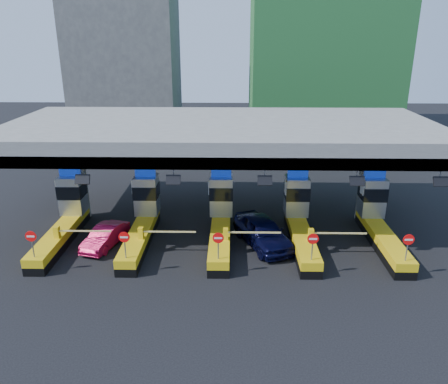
{
  "coord_description": "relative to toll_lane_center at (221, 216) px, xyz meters",
  "views": [
    {
      "loc": [
        0.73,
        -25.47,
        12.34
      ],
      "look_at": [
        0.21,
        0.0,
        3.17
      ],
      "focal_mm": 35.0,
      "sensor_mm": 36.0,
      "label": 1
    }
  ],
  "objects": [
    {
      "name": "ground",
      "position": [
        -0.0,
        -0.28,
        -1.4
      ],
      "size": [
        120.0,
        120.0,
        0.0
      ],
      "primitive_type": "plane",
      "color": "black",
      "rests_on": "ground"
    },
    {
      "name": "toll_lane_right",
      "position": [
        5.0,
        0.0,
        0.0
      ],
      "size": [
        4.43,
        8.0,
        4.16
      ],
      "color": "black",
      "rests_on": "ground"
    },
    {
      "name": "toll_lane_far_left",
      "position": [
        -10.0,
        0.0,
        0.0
      ],
      "size": [
        4.43,
        8.0,
        4.16
      ],
      "color": "black",
      "rests_on": "ground"
    },
    {
      "name": "van",
      "position": [
        2.62,
        -1.18,
        -0.49
      ],
      "size": [
        4.03,
        5.74,
        1.81
      ],
      "primitive_type": "imported",
      "rotation": [
        0.0,
        0.0,
        0.4
      ],
      "color": "black",
      "rests_on": "ground"
    },
    {
      "name": "toll_lane_left",
      "position": [
        -5.0,
        0.0,
        0.0
      ],
      "size": [
        4.43,
        8.0,
        4.16
      ],
      "color": "black",
      "rests_on": "ground"
    },
    {
      "name": "toll_canopy",
      "position": [
        -0.0,
        2.59,
        4.74
      ],
      "size": [
        28.0,
        12.09,
        7.0
      ],
      "color": "slate",
      "rests_on": "ground"
    },
    {
      "name": "bg_building_concrete",
      "position": [
        -14.0,
        35.72,
        7.6
      ],
      "size": [
        14.0,
        10.0,
        18.0
      ],
      "primitive_type": "cube",
      "color": "#4C4C49",
      "rests_on": "ground"
    },
    {
      "name": "toll_lane_far_right",
      "position": [
        10.0,
        0.0,
        0.0
      ],
      "size": [
        4.43,
        8.0,
        4.16
      ],
      "color": "black",
      "rests_on": "ground"
    },
    {
      "name": "red_car",
      "position": [
        -7.1,
        -1.51,
        -0.76
      ],
      "size": [
        2.36,
        4.12,
        1.28
      ],
      "primitive_type": "imported",
      "rotation": [
        0.0,
        0.0,
        -0.27
      ],
      "color": "#9D0C36",
      "rests_on": "ground"
    },
    {
      "name": "bg_building_scaffold",
      "position": [
        12.0,
        31.72,
        12.6
      ],
      "size": [
        18.0,
        12.0,
        28.0
      ],
      "primitive_type": "cube",
      "color": "#1E5926",
      "rests_on": "ground"
    },
    {
      "name": "toll_lane_center",
      "position": [
        0.0,
        0.0,
        0.0
      ],
      "size": [
        4.43,
        8.0,
        4.16
      ],
      "color": "black",
      "rests_on": "ground"
    }
  ]
}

